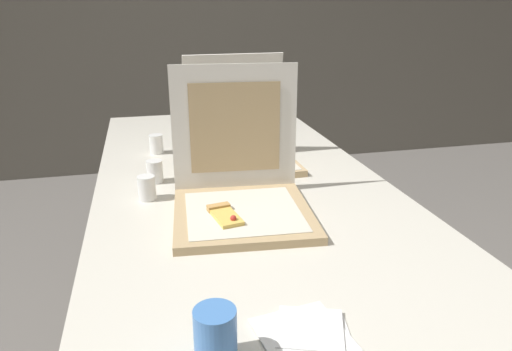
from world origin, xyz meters
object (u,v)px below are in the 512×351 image
Objects in this scene: table at (240,191)px; cup_white_far at (156,144)px; cup_white_mid at (155,171)px; cup_printed_front at (215,337)px; cup_white_near_center at (147,188)px; pizza_box_front at (241,193)px; pizza_box_middle at (240,147)px; napkin_pile at (309,333)px.

cup_white_far reaches higher than table.
cup_white_mid is 0.74× the size of cup_printed_front.
cup_white_near_center is 0.74× the size of cup_printed_front.
cup_white_far is at bearing 92.32° from cup_printed_front.
pizza_box_front is (-0.05, -0.27, 0.10)m from table.
pizza_box_front reaches higher than table.
cup_white_near_center is at bearing 153.98° from pizza_box_front.
pizza_box_middle is at bearing 76.21° from cup_printed_front.
cup_printed_front is at bearing -100.38° from pizza_box_front.
pizza_box_middle is 0.34m from cup_white_far.
cup_printed_front is (-0.21, -0.83, 0.10)m from table.
pizza_box_middle is 1.02m from cup_printed_front.
pizza_box_front is 5.59× the size of cup_white_near_center.
cup_white_mid is at bearing 132.37° from pizza_box_front.
cup_white_far is (0.02, 0.32, 0.00)m from cup_white_mid.
cup_white_near_center is at bearing -158.88° from table.
cup_white_far is (-0.29, 0.18, -0.02)m from pizza_box_middle.
pizza_box_middle is at bearing -31.89° from cup_white_far.
pizza_box_middle is 0.44m from cup_white_near_center.
cup_white_mid is (-0.27, 0.02, 0.08)m from table.
pizza_box_front is 4.16× the size of cup_printed_front.
cup_printed_front reaches higher than table.
pizza_box_middle is at bearing 84.01° from pizza_box_front.
table is at bearing 21.12° from cup_white_near_center.
table is at bearing 84.37° from pizza_box_front.
cup_white_near_center is 0.41× the size of napkin_pile.
cup_white_near_center is at bearing 97.43° from cup_printed_front.
cup_white_near_center is at bearing -141.98° from pizza_box_middle.
cup_white_far is at bearing 84.39° from cup_white_near_center.
pizza_box_middle reaches higher than table.
cup_printed_front is (0.06, -0.85, 0.01)m from cup_white_mid.
cup_white_mid reaches higher than napkin_pile.
cup_printed_front is at bearing -104.16° from table.
pizza_box_middle is at bearing 78.10° from table.
pizza_box_front is at bearing 74.31° from cup_printed_front.
pizza_box_middle is 3.88× the size of cup_printed_front.
pizza_box_middle reaches higher than cup_white_mid.
cup_printed_front is 0.55× the size of napkin_pile.
cup_white_far is (-0.26, 0.34, 0.08)m from table.
cup_printed_front is (0.09, -0.71, 0.01)m from cup_white_near_center.
napkin_pile is at bearing -74.37° from cup_white_mid.
pizza_box_front is at bearing -31.32° from cup_white_near_center.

